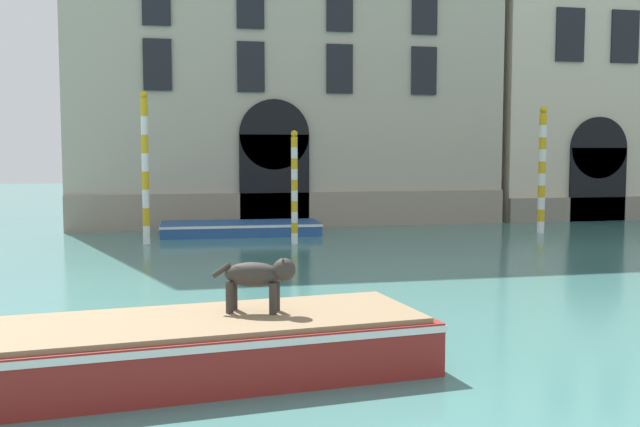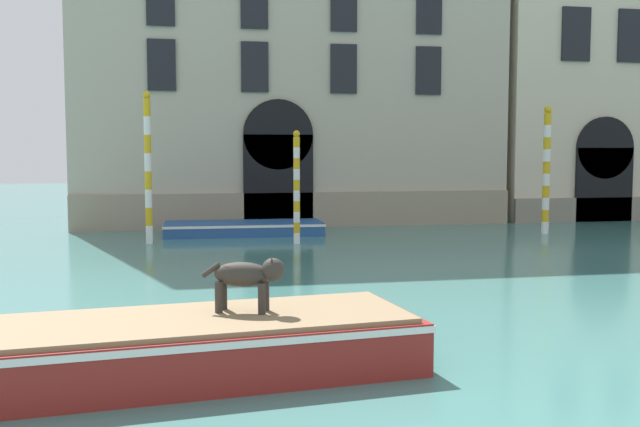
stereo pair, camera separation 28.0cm
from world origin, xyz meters
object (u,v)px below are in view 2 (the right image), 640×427
Objects in this scene: mooring_pole_1 at (297,187)px; boat_foreground at (77,354)px; dog_on_deck at (248,275)px; mooring_pole_2 at (148,167)px; boat_moored_near_palazzo at (244,228)px; mooring_pole_0 at (546,170)px.

boat_foreground is at bearing -110.58° from mooring_pole_1.
mooring_pole_2 is at bearing 116.47° from dog_on_deck.
mooring_pole_2 is at bearing 81.65° from boat_foreground.
mooring_pole_1 is at bearing -61.09° from boat_moored_near_palazzo.
boat_foreground is 8.20× the size of dog_on_deck.
mooring_pole_0 is 12.33m from mooring_pole_2.
mooring_pole_0 reaches higher than boat_moored_near_palazzo.
dog_on_deck is at bearing -83.07° from mooring_pole_2.
boat_moored_near_palazzo is 1.16× the size of mooring_pole_2.
mooring_pole_1 is (-8.19, -0.95, -0.42)m from mooring_pole_0.
dog_on_deck is 16.78m from mooring_pole_0.
mooring_pole_0 is at bearing 39.46° from boat_foreground.
mooring_pole_2 is (-12.33, -0.14, 0.13)m from mooring_pole_0.
boat_moored_near_palazzo is 3.15m from mooring_pole_1.
mooring_pole_0 is 0.94× the size of mooring_pole_2.
boat_foreground is 2.03× the size of mooring_pole_0.
mooring_pole_2 is (-4.13, 0.81, 0.55)m from mooring_pole_1.
mooring_pole_2 reaches higher than mooring_pole_0.
mooring_pole_0 reaches higher than dog_on_deck.
dog_on_deck is (1.99, 0.33, 0.78)m from boat_foreground.
boat_foreground is 15.09m from boat_moored_near_palazzo.
mooring_pole_0 is at bearing 0.64° from mooring_pole_2.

